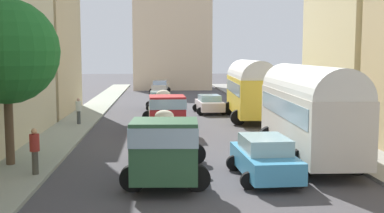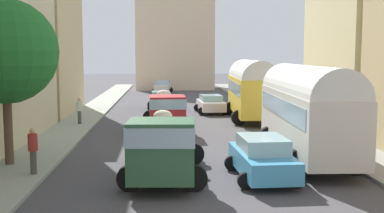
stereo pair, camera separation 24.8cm
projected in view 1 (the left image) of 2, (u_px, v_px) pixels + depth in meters
The scene contains 17 objects.
ground_plane at pixel (183, 115), 36.45m from camera, with size 154.00×154.00×0.00m, color #464448.
sidewalk_left at pixel (87, 115), 35.93m from camera, with size 2.50×70.00×0.14m, color #979E8C.
sidewalk_right at pixel (276, 113), 36.95m from camera, with size 2.50×70.00×0.14m, color gray.
building_left_2 at pixel (39, 45), 36.20m from camera, with size 5.16×9.93×10.60m.
building_right_2 at pixel (362, 16), 29.65m from camera, with size 5.14×9.20×13.84m.
distant_church at pixel (172, 30), 62.90m from camera, with size 10.02×7.26×20.79m.
parked_bus_0 at pixel (308, 107), 20.92m from camera, with size 3.41×9.35×4.13m.
parked_bus_1 at pixel (250, 87), 33.56m from camera, with size 3.58×8.68×4.20m.
cargo_truck_0 at pixel (167, 147), 17.23m from camera, with size 3.30×6.75×2.45m.
cargo_truck_1 at pixel (166, 111), 28.85m from camera, with size 3.04×7.17×2.35m.
car_0 at pixel (159, 100), 39.70m from camera, with size 2.21×4.01×1.53m.
car_1 at pixel (160, 87), 56.94m from camera, with size 2.55×3.90×1.49m.
car_2 at pixel (265, 158), 17.68m from camera, with size 2.49×4.36×1.58m.
car_3 at pixel (209, 104), 37.42m from camera, with size 2.53×4.02×1.43m.
pedestrian_0 at pixel (79, 110), 30.66m from camera, with size 0.37×0.37×1.82m.
pedestrian_1 at pixel (35, 150), 17.74m from camera, with size 0.37×0.37×1.88m.
roadside_tree_1 at pixel (6, 52), 18.99m from camera, with size 4.23×4.23×6.84m.
Camera 1 is at (-1.86, -9.12, 4.61)m, focal length 44.69 mm.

